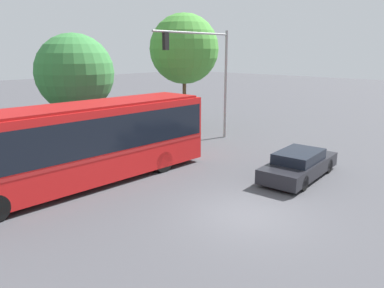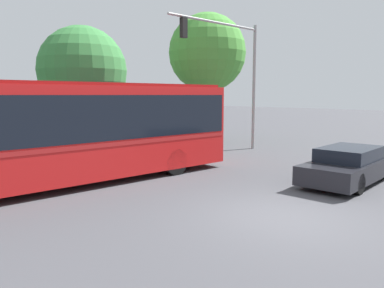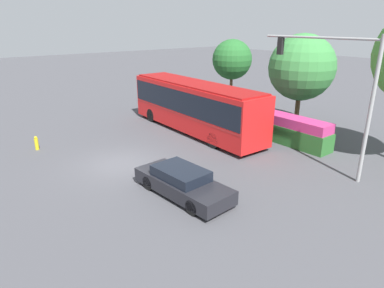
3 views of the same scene
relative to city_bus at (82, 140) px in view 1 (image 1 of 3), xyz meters
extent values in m
plane|color=#444449|center=(2.17, -6.91, -1.95)|extent=(140.00, 140.00, 0.00)
cube|color=red|center=(0.01, 0.00, -0.16)|extent=(11.90, 2.86, 3.09)
cube|color=black|center=(0.01, 0.00, 0.34)|extent=(11.66, 2.89, 1.48)
cube|color=#B21E1E|center=(0.01, 0.00, -0.53)|extent=(11.78, 2.89, 0.14)
cube|color=maroon|center=(0.01, 0.00, 1.44)|extent=(11.42, 2.64, 0.10)
cylinder|color=black|center=(3.41, -1.22, -1.45)|extent=(1.01, 0.33, 1.00)
cylinder|color=black|center=(3.47, 1.04, -1.45)|extent=(1.01, 0.33, 1.00)
cube|color=black|center=(7.07, -6.33, -1.46)|extent=(4.99, 2.16, 0.62)
cube|color=black|center=(6.95, -6.34, -0.93)|extent=(2.55, 1.76, 0.46)
cylinder|color=black|center=(8.52, -5.43, -1.63)|extent=(0.67, 0.27, 0.66)
cylinder|color=black|center=(8.63, -7.01, -1.63)|extent=(0.67, 0.27, 0.66)
cylinder|color=black|center=(5.55, -5.65, -1.63)|extent=(0.67, 0.27, 0.66)
cylinder|color=black|center=(5.67, -7.23, -1.63)|extent=(0.67, 0.27, 0.66)
cylinder|color=gray|center=(11.23, 1.15, 1.46)|extent=(0.18, 0.18, 6.82)
cylinder|color=gray|center=(8.14, 1.15, 4.62)|extent=(6.16, 0.12, 0.12)
cube|color=black|center=(5.97, 1.15, 4.12)|extent=(0.30, 0.22, 0.90)
cylinder|color=red|center=(5.97, 1.27, 4.42)|extent=(0.18, 0.02, 0.18)
cylinder|color=yellow|center=(5.97, 1.27, 4.12)|extent=(0.18, 0.02, 0.18)
cylinder|color=green|center=(5.97, 1.27, 3.82)|extent=(0.18, 0.02, 0.18)
cube|color=#286028|center=(4.26, 3.16, -1.38)|extent=(8.27, 1.35, 1.15)
cube|color=#B22D6B|center=(4.26, 3.16, -0.51)|extent=(8.11, 1.28, 0.60)
cylinder|color=brown|center=(3.71, 6.65, -0.63)|extent=(0.33, 0.33, 2.64)
sphere|color=#387F3D|center=(3.71, 6.65, 2.35)|extent=(4.63, 4.63, 4.63)
cylinder|color=brown|center=(11.64, 5.26, 0.02)|extent=(0.27, 0.27, 3.95)
sphere|color=#479338|center=(11.64, 5.26, 3.77)|extent=(4.93, 4.93, 4.93)
camera|label=1|loc=(-7.90, -13.58, 3.62)|focal=34.57mm
camera|label=2|loc=(-5.68, -11.96, 1.08)|focal=34.97mm
camera|label=3|loc=(17.89, -14.35, 5.29)|focal=31.67mm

